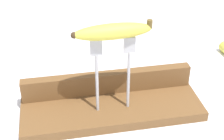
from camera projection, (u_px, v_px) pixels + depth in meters
The scene contains 5 objects.
ground_plane at pixel (112, 113), 0.84m from camera, with size 3.00×3.00×0.00m, color silver.
wooden_board at pixel (112, 109), 0.84m from camera, with size 0.43×0.14×0.02m, color brown.
board_backstop at pixel (108, 82), 0.87m from camera, with size 0.42×0.03×0.06m, color brown.
fork_stand_center at pixel (113, 69), 0.77m from camera, with size 0.10×0.01×0.18m.
banana_raised_center at pixel (113, 31), 0.72m from camera, with size 0.17×0.04×0.04m.
Camera 1 is at (-0.12, -0.65, 0.54)m, focal length 55.61 mm.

